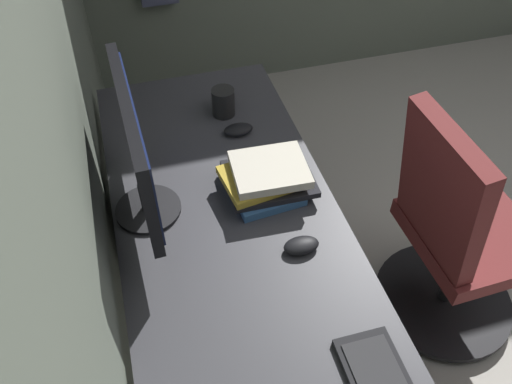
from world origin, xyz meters
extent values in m
cube|color=slate|center=(0.00, 2.03, 1.30)|extent=(4.76, 0.10, 2.60)
cube|color=#38383D|center=(0.18, 1.62, 0.71)|extent=(1.83, 0.68, 0.03)
cylinder|color=silver|center=(1.03, 1.34, 0.35)|extent=(0.05, 0.05, 0.70)
cylinder|color=silver|center=(1.03, 1.90, 0.35)|extent=(0.05, 0.05, 0.70)
cube|color=#38383D|center=(0.49, 1.65, 0.35)|extent=(0.40, 0.50, 0.69)
cube|color=silver|center=(0.49, 1.40, 0.35)|extent=(0.37, 0.01, 0.61)
cylinder|color=black|center=(0.40, 1.85, 0.74)|extent=(0.20, 0.20, 0.01)
cylinder|color=black|center=(0.40, 1.85, 0.79)|extent=(0.04, 0.04, 0.10)
cube|color=black|center=(0.40, 1.85, 0.99)|extent=(0.56, 0.05, 0.31)
cube|color=#19234C|center=(0.40, 1.83, 0.99)|extent=(0.51, 0.02, 0.27)
ellipsoid|color=black|center=(0.68, 1.49, 0.75)|extent=(0.06, 0.10, 0.03)
ellipsoid|color=black|center=(0.13, 1.45, 0.75)|extent=(0.06, 0.10, 0.03)
cube|color=#38669E|center=(0.38, 1.49, 0.74)|extent=(0.24, 0.22, 0.03)
cube|color=black|center=(0.39, 1.47, 0.77)|extent=(0.23, 0.28, 0.02)
cube|color=gold|center=(0.38, 1.49, 0.79)|extent=(0.21, 0.26, 0.03)
cube|color=beige|center=(0.38, 1.47, 0.82)|extent=(0.21, 0.24, 0.03)
cylinder|color=black|center=(0.80, 1.52, 0.78)|extent=(0.08, 0.08, 0.10)
torus|color=black|center=(0.86, 1.52, 0.79)|extent=(0.06, 0.01, 0.06)
cube|color=maroon|center=(0.21, 0.75, 0.46)|extent=(0.45, 0.43, 0.07)
cube|color=maroon|center=(0.20, 0.96, 0.74)|extent=(0.40, 0.14, 0.50)
cylinder|color=black|center=(0.21, 0.75, 0.24)|extent=(0.05, 0.05, 0.37)
cylinder|color=black|center=(0.21, 0.75, 0.04)|extent=(0.56, 0.56, 0.03)
camera|label=1|loc=(-0.72, 1.83, 1.91)|focal=36.42mm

